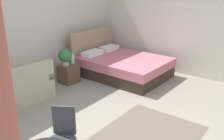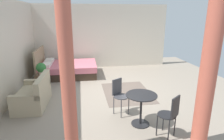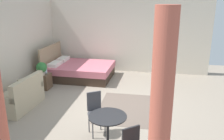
{
  "view_description": "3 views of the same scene",
  "coord_description": "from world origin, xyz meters",
  "px_view_note": "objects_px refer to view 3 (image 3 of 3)",
  "views": [
    {
      "loc": [
        -3.29,
        -2.09,
        2.4
      ],
      "look_at": [
        0.16,
        0.53,
        0.89
      ],
      "focal_mm": 40.29,
      "sensor_mm": 36.0,
      "label": 1
    },
    {
      "loc": [
        -5.78,
        1.01,
        2.43
      ],
      "look_at": [
        0.06,
        0.04,
        0.72
      ],
      "focal_mm": 30.72,
      "sensor_mm": 36.0,
      "label": 2
    },
    {
      "loc": [
        -5.74,
        -1.02,
        2.73
      ],
      "look_at": [
        0.48,
        0.1,
        0.82
      ],
      "focal_mm": 37.58,
      "sensor_mm": 36.0,
      "label": 3
    }
  ],
  "objects_px": {
    "bed": "(79,70)",
    "potted_plant": "(42,68)",
    "couch": "(20,98)",
    "vase": "(45,70)",
    "nightstand": "(44,81)",
    "balcony_table": "(108,127)",
    "cafe_chair_near_window": "(95,109)"
  },
  "relations": [
    {
      "from": "couch",
      "to": "balcony_table",
      "type": "distance_m",
      "value": 2.96
    },
    {
      "from": "couch",
      "to": "potted_plant",
      "type": "distance_m",
      "value": 1.39
    },
    {
      "from": "bed",
      "to": "vase",
      "type": "xyz_separation_m",
      "value": [
        -1.11,
        0.73,
        0.31
      ]
    },
    {
      "from": "bed",
      "to": "couch",
      "type": "distance_m",
      "value": 2.75
    },
    {
      "from": "bed",
      "to": "nightstand",
      "type": "bearing_deg",
      "value": 148.26
    },
    {
      "from": "balcony_table",
      "to": "nightstand",
      "type": "bearing_deg",
      "value": 43.12
    },
    {
      "from": "bed",
      "to": "cafe_chair_near_window",
      "type": "relative_size",
      "value": 2.55
    },
    {
      "from": "potted_plant",
      "to": "vase",
      "type": "distance_m",
      "value": 0.25
    },
    {
      "from": "nightstand",
      "to": "balcony_table",
      "type": "bearing_deg",
      "value": -136.88
    },
    {
      "from": "couch",
      "to": "nightstand",
      "type": "height_order",
      "value": "couch"
    },
    {
      "from": "vase",
      "to": "cafe_chair_near_window",
      "type": "xyz_separation_m",
      "value": [
        -2.34,
        -2.22,
        -0.04
      ]
    },
    {
      "from": "potted_plant",
      "to": "balcony_table",
      "type": "distance_m",
      "value": 3.78
    },
    {
      "from": "bed",
      "to": "potted_plant",
      "type": "bearing_deg",
      "value": 150.95
    },
    {
      "from": "couch",
      "to": "balcony_table",
      "type": "relative_size",
      "value": 1.85
    },
    {
      "from": "potted_plant",
      "to": "cafe_chair_near_window",
      "type": "distance_m",
      "value": 3.09
    },
    {
      "from": "potted_plant",
      "to": "balcony_table",
      "type": "xyz_separation_m",
      "value": [
        -2.72,
        -2.62,
        -0.2
      ]
    },
    {
      "from": "bed",
      "to": "nightstand",
      "type": "height_order",
      "value": "bed"
    },
    {
      "from": "bed",
      "to": "balcony_table",
      "type": "xyz_separation_m",
      "value": [
        -4.05,
        -1.88,
        0.23
      ]
    },
    {
      "from": "bed",
      "to": "potted_plant",
      "type": "relative_size",
      "value": 5.55
    },
    {
      "from": "potted_plant",
      "to": "cafe_chair_near_window",
      "type": "xyz_separation_m",
      "value": [
        -2.12,
        -2.24,
        -0.16
      ]
    },
    {
      "from": "couch",
      "to": "cafe_chair_near_window",
      "type": "xyz_separation_m",
      "value": [
        -0.8,
        -2.22,
        0.26
      ]
    },
    {
      "from": "bed",
      "to": "cafe_chair_near_window",
      "type": "xyz_separation_m",
      "value": [
        -3.45,
        -1.5,
        0.27
      ]
    },
    {
      "from": "couch",
      "to": "cafe_chair_near_window",
      "type": "distance_m",
      "value": 2.38
    },
    {
      "from": "bed",
      "to": "potted_plant",
      "type": "height_order",
      "value": "bed"
    },
    {
      "from": "couch",
      "to": "cafe_chair_near_window",
      "type": "bearing_deg",
      "value": -109.72
    },
    {
      "from": "potted_plant",
      "to": "balcony_table",
      "type": "height_order",
      "value": "potted_plant"
    },
    {
      "from": "couch",
      "to": "potted_plant",
      "type": "height_order",
      "value": "potted_plant"
    },
    {
      "from": "couch",
      "to": "vase",
      "type": "height_order",
      "value": "couch"
    },
    {
      "from": "balcony_table",
      "to": "cafe_chair_near_window",
      "type": "distance_m",
      "value": 0.71
    },
    {
      "from": "bed",
      "to": "balcony_table",
      "type": "bearing_deg",
      "value": -155.12
    },
    {
      "from": "potted_plant",
      "to": "balcony_table",
      "type": "bearing_deg",
      "value": -136.09
    },
    {
      "from": "bed",
      "to": "couch",
      "type": "height_order",
      "value": "bed"
    }
  ]
}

